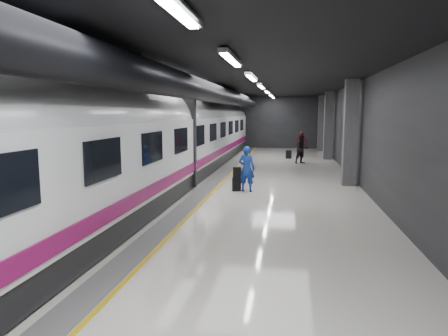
{
  "coord_description": "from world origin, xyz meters",
  "views": [
    {
      "loc": [
        2.01,
        -15.69,
        3.11
      ],
      "look_at": [
        -0.14,
        -2.6,
        1.27
      ],
      "focal_mm": 32.0,
      "sensor_mm": 36.0,
      "label": 1
    }
  ],
  "objects": [
    {
      "name": "traveler_far_b",
      "position": [
        2.83,
        13.36,
        0.9
      ],
      "size": [
        1.14,
        0.76,
        1.81
      ],
      "primitive_type": "imported",
      "rotation": [
        0.0,
        0.0,
        -0.33
      ],
      "color": "maroon",
      "rests_on": "ground"
    },
    {
      "name": "traveler_main",
      "position": [
        0.36,
        -0.13,
        0.91
      ],
      "size": [
        0.72,
        0.52,
        1.82
      ],
      "primitive_type": "imported",
      "rotation": [
        0.0,
        0.0,
        3.0
      ],
      "color": "#1632A9",
      "rests_on": "ground"
    },
    {
      "name": "platform_hall",
      "position": [
        -0.29,
        0.96,
        3.54
      ],
      "size": [
        10.02,
        40.02,
        4.51
      ],
      "color": "black",
      "rests_on": "ground"
    },
    {
      "name": "suitcase_far",
      "position": [
        1.96,
        11.84,
        0.28
      ],
      "size": [
        0.41,
        0.29,
        0.56
      ],
      "primitive_type": "cube",
      "rotation": [
        0.0,
        0.0,
        0.12
      ],
      "color": "black",
      "rests_on": "ground"
    },
    {
      "name": "ground",
      "position": [
        0.0,
        0.0,
        0.0
      ],
      "size": [
        40.0,
        40.0,
        0.0
      ],
      "primitive_type": "plane",
      "color": "silver",
      "rests_on": "ground"
    },
    {
      "name": "train",
      "position": [
        -3.25,
        -0.0,
        2.07
      ],
      "size": [
        3.05,
        38.0,
        4.05
      ],
      "color": "black",
      "rests_on": "ground"
    },
    {
      "name": "suitcase_main",
      "position": [
        -0.05,
        -0.11,
        0.27
      ],
      "size": [
        0.38,
        0.29,
        0.55
      ],
      "primitive_type": "cube",
      "rotation": [
        0.0,
        0.0,
        0.27
      ],
      "color": "black",
      "rests_on": "ground"
    },
    {
      "name": "shoulder_bag",
      "position": [
        -0.03,
        -0.1,
        0.75
      ],
      "size": [
        0.34,
        0.24,
        0.42
      ],
      "primitive_type": "cube",
      "rotation": [
        0.0,
        0.0,
        0.27
      ],
      "color": "black",
      "rests_on": "suitcase_main"
    },
    {
      "name": "traveler_far_a",
      "position": [
        2.76,
        9.23,
        0.89
      ],
      "size": [
        1.09,
        1.03,
        1.77
      ],
      "primitive_type": "imported",
      "rotation": [
        0.0,
        0.0,
        0.57
      ],
      "color": "black",
      "rests_on": "ground"
    }
  ]
}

